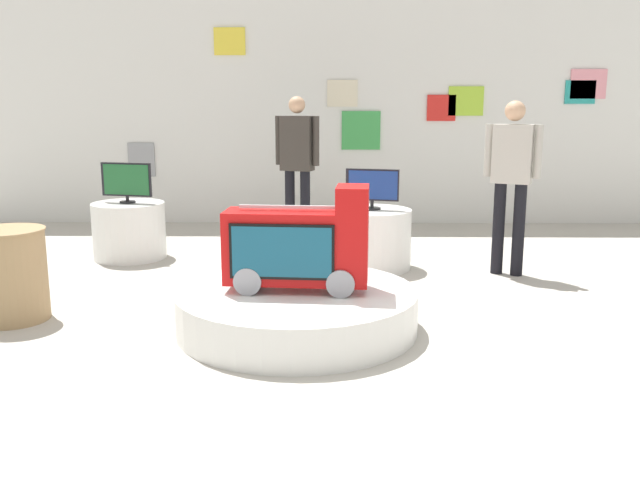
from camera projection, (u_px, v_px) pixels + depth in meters
name	position (u px, v px, depth m)	size (l,w,h in m)	color
ground_plane	(322.00, 346.00, 4.90)	(30.00, 30.00, 0.00)	#B2ADA3
back_wall_display	(327.00, 110.00, 9.61)	(10.76, 0.13, 3.24)	silver
main_display_pedestal	(297.00, 310.00, 5.23)	(1.86, 1.86, 0.32)	silver
novelty_firetruck_tv	(299.00, 248.00, 5.13)	(1.11, 0.48, 0.81)	gray
display_pedestal_left_rear	(129.00, 230.00, 7.62)	(0.81, 0.81, 0.63)	silver
tv_on_left_rear	(126.00, 181.00, 7.50)	(0.58, 0.18, 0.45)	black
display_pedestal_center_rear	(371.00, 239.00, 7.16)	(0.84, 0.84, 0.63)	silver
tv_on_center_rear	(372.00, 187.00, 7.04)	(0.55, 0.18, 0.42)	black
side_table_round	(10.00, 274.00, 5.43)	(0.59, 0.59, 0.75)	#9E7F56
shopper_browsing_near_truck	(297.00, 159.00, 8.14)	(0.53, 0.31, 1.80)	black
shopper_browsing_rear	(512.00, 174.00, 6.75)	(0.52, 0.34, 1.75)	black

